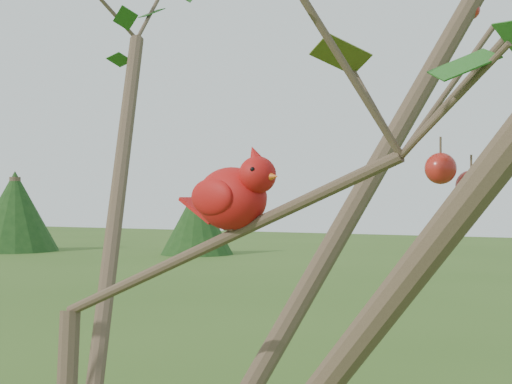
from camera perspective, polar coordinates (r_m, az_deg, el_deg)
crabapple_tree at (r=1.24m, az=-14.49°, el=-1.48°), size 2.35×2.05×2.95m
cardinal at (r=1.16m, az=-1.57°, el=-0.25°), size 0.19×0.12×0.14m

